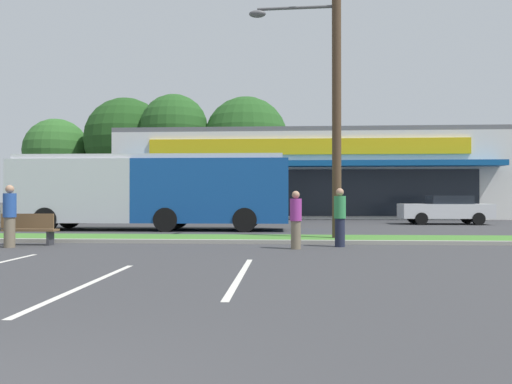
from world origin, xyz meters
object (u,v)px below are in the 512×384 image
Objects in this scene: car_1 at (446,209)px; car_4 at (52,209)px; pedestrian_near_bench at (340,217)px; bus_stop_bench at (29,228)px; pedestrian_by_pole at (296,220)px; pedestrian_mid at (10,216)px; utility_pole at (332,67)px; city_bus at (151,190)px.

car_1 is 21.58m from car_4.
car_4 is at bearing 61.45° from pedestrian_near_bench.
car_4 is at bearing -1.34° from car_1.
pedestrian_by_pole is (7.94, -0.62, 0.31)m from bus_stop_bench.
bus_stop_bench is 0.94× the size of pedestrian_near_bench.
pedestrian_near_bench is 0.95× the size of pedestrian_mid.
utility_pole is 2.22× the size of car_4.
pedestrian_mid is at bearing -164.42° from utility_pole.
city_bus is 10.05m from pedestrian_by_pole.
utility_pole reaches higher than city_bus.
bus_stop_bench is at bearing 112.77° from pedestrian_mid.
pedestrian_by_pole is (13.48, -13.91, 0.04)m from car_4.
utility_pole reaches higher than car_1.
utility_pole is 19.23m from car_4.
pedestrian_near_bench is (7.46, -7.16, -0.91)m from city_bus.
utility_pole is 5.16m from pedestrian_near_bench.
utility_pole is at bearing 33.79° from pedestrian_by_pole.
bus_stop_bench is 9.23m from pedestrian_near_bench.
city_bus is 2.50× the size of car_4.
bus_stop_bench is 20.51m from car_1.
pedestrian_mid is at bearing 150.20° from pedestrian_by_pole.
utility_pole is 9.93m from city_bus.
utility_pole is at bearing 142.31° from car_4.
car_4 is 19.80m from pedestrian_near_bench.
car_1 is at bearing 178.66° from car_4.
pedestrian_near_bench is at bearing 135.70° from city_bus.
city_bus is 15.34m from car_1.
pedestrian_mid reaches higher than pedestrian_by_pole.
city_bus reaches higher than car_4.
pedestrian_mid is at bearing 72.05° from bus_stop_bench.
car_1 is 21.12m from pedestrian_mid.
bus_stop_bench is 0.33× the size of car_4.
utility_pole reaches higher than pedestrian_near_bench.
pedestrian_by_pole is at bearing 132.21° from pedestrian_near_bench.
car_4 is 14.96m from pedestrian_mid.
city_bus is 7.06× the size of pedestrian_near_bench.
car_1 is 14.41m from pedestrian_near_bench.
car_1 is at bearing -14.95° from pedestrian_near_bench.
city_bus is at bearing 97.77° from pedestrian_by_pole.
car_1 is 2.58× the size of pedestrian_mid.
bus_stop_bench is at bearing 38.57° from car_1.
utility_pole is 6.66× the size of bus_stop_bench.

